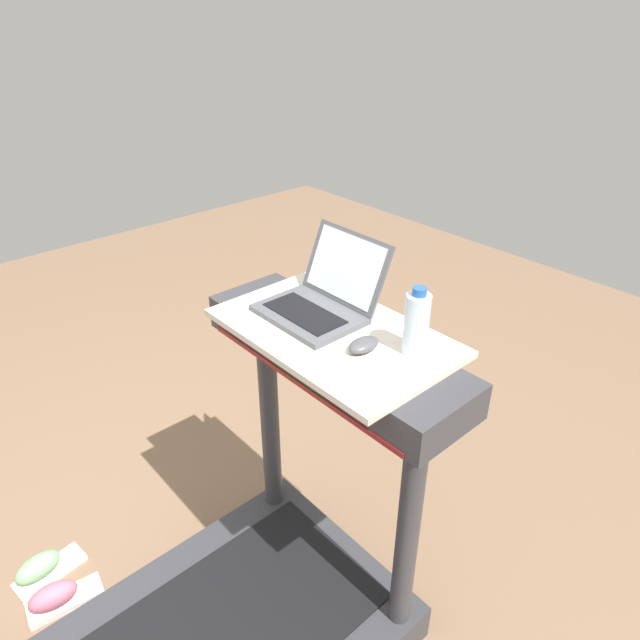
# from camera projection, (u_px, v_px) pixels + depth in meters

# --- Properties ---
(desk_board) EXTENTS (0.70, 0.43, 0.02)m
(desk_board) POSITION_uv_depth(u_px,v_px,m) (333.00, 332.00, 1.66)
(desk_board) COLOR beige
(desk_board) RESTS_ON treadmill_base
(laptop) EXTENTS (0.31, 0.31, 0.22)m
(laptop) POSITION_uv_depth(u_px,v_px,m) (321.00, 298.00, 1.72)
(laptop) COLOR #515459
(laptop) RESTS_ON desk_board
(computer_mouse) EXTENTS (0.06, 0.10, 0.03)m
(computer_mouse) POSITION_uv_depth(u_px,v_px,m) (364.00, 345.00, 1.55)
(computer_mouse) COLOR #4C4C51
(computer_mouse) RESTS_ON desk_board
(water_bottle) EXTENTS (0.07, 0.07, 0.19)m
(water_bottle) POSITION_uv_depth(u_px,v_px,m) (416.00, 323.00, 1.50)
(water_bottle) COLOR silver
(water_bottle) RESTS_ON desk_board
(sneaker_left) EXTENTS (0.13, 0.27, 0.11)m
(sneaker_left) POSITION_uv_depth(u_px,v_px,m) (42.00, 569.00, 2.18)
(sneaker_left) COLOR white
(sneaker_left) RESTS_ON ground
(sneaker_right) EXTENTS (0.14, 0.27, 0.11)m
(sneaker_right) POSITION_uv_depth(u_px,v_px,m) (57.00, 597.00, 2.07)
(sneaker_right) COLOR white
(sneaker_right) RESTS_ON ground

